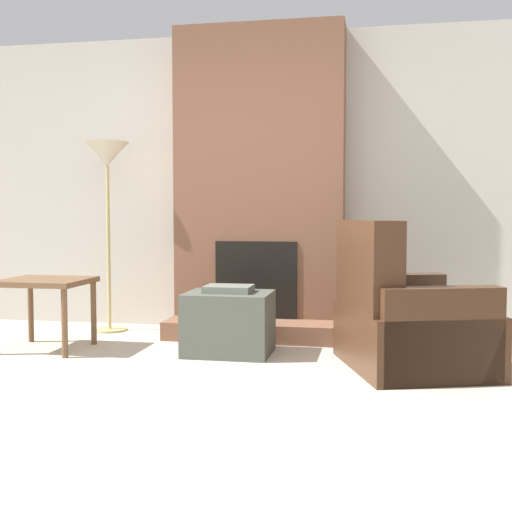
% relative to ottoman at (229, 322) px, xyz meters
% --- Properties ---
extents(ground_plane, '(24.00, 24.00, 0.00)m').
position_rel_ottoman_xyz_m(ground_plane, '(0.07, -1.54, -0.24)').
color(ground_plane, '#B2A893').
extents(wall_back, '(7.41, 0.06, 2.60)m').
position_rel_ottoman_xyz_m(wall_back, '(0.07, 1.10, 1.06)').
color(wall_back, '#BCB7AD').
rests_on(wall_back, ground_plane).
extents(fireplace, '(1.43, 0.72, 2.60)m').
position_rel_ottoman_xyz_m(fireplace, '(0.07, 0.88, 0.99)').
color(fireplace, brown).
rests_on(fireplace, ground_plane).
extents(ottoman, '(0.62, 0.49, 0.50)m').
position_rel_ottoman_xyz_m(ottoman, '(0.00, 0.00, 0.00)').
color(ottoman, '#474C42').
rests_on(ottoman, ground_plane).
extents(armchair, '(1.11, 1.20, 0.98)m').
position_rel_ottoman_xyz_m(armchair, '(1.23, -0.22, 0.06)').
color(armchair, '#422819').
rests_on(armchair, ground_plane).
extents(side_table, '(0.62, 0.56, 0.54)m').
position_rel_ottoman_xyz_m(side_table, '(-1.39, -0.10, 0.22)').
color(side_table, brown).
rests_on(side_table, ground_plane).
extents(floor_lamp_left, '(0.38, 0.38, 1.64)m').
position_rel_ottoman_xyz_m(floor_lamp_left, '(-1.24, 0.72, 1.20)').
color(floor_lamp_left, tan).
rests_on(floor_lamp_left, ground_plane).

